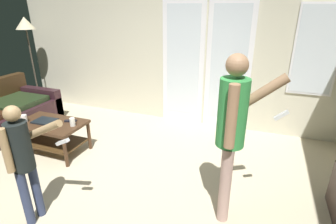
% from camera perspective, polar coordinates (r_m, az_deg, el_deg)
% --- Properties ---
extents(ground_plane, '(6.07, 4.69, 0.02)m').
position_cam_1_polar(ground_plane, '(3.35, -14.84, -15.92)').
color(ground_plane, '#C6B697').
extents(wall_back_with_doors, '(6.07, 0.09, 2.91)m').
position_cam_1_polar(wall_back_with_doors, '(4.72, 1.04, 14.67)').
color(wall_back_with_doors, beige).
rests_on(wall_back_with_doors, ground_plane).
extents(coffee_table, '(0.97, 0.58, 0.47)m').
position_cam_1_polar(coffee_table, '(4.16, -24.07, -3.72)').
color(coffee_table, '#412919').
rests_on(coffee_table, ground_plane).
extents(person_adult, '(0.61, 0.49, 1.66)m').
position_cam_1_polar(person_adult, '(2.45, 13.89, -3.16)').
color(person_adult, tan).
rests_on(person_adult, ground_plane).
extents(person_child, '(0.54, 0.33, 1.23)m').
position_cam_1_polar(person_child, '(2.77, -29.04, -8.36)').
color(person_child, '#323B5B').
rests_on(person_child, ground_plane).
extents(floor_lamp, '(0.36, 0.36, 1.84)m').
position_cam_1_polar(floor_lamp, '(6.00, -28.56, 15.58)').
color(floor_lamp, '#2A262A').
rests_on(floor_lamp, ground_plane).
extents(laptop_closed, '(0.31, 0.25, 0.02)m').
position_cam_1_polar(laptop_closed, '(4.17, -25.27, -1.76)').
color(laptop_closed, black).
rests_on(laptop_closed, coffee_table).
extents(cup_near_edge, '(0.09, 0.09, 0.11)m').
position_cam_1_polar(cup_near_edge, '(4.27, -28.91, -1.27)').
color(cup_near_edge, white).
rests_on(cup_near_edge, coffee_table).
extents(cup_by_laptop, '(0.07, 0.07, 0.12)m').
position_cam_1_polar(cup_by_laptop, '(3.85, -20.12, -2.07)').
color(cup_by_laptop, white).
rests_on(cup_by_laptop, coffee_table).
extents(tv_remote_black, '(0.18, 0.11, 0.02)m').
position_cam_1_polar(tv_remote_black, '(4.02, -20.45, -1.82)').
color(tv_remote_black, black).
rests_on(tv_remote_black, coffee_table).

